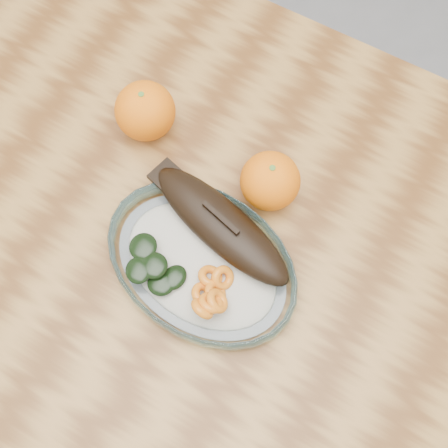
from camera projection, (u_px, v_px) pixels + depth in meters
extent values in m
plane|color=slate|center=(184.00, 315.00, 1.48)|extent=(3.00, 3.00, 0.00)
cube|color=brown|center=(149.00, 212.00, 0.80)|extent=(1.20, 0.80, 0.04)
cylinder|color=brown|center=(53.00, 53.00, 1.34)|extent=(0.06, 0.06, 0.71)
ellipsoid|color=white|center=(202.00, 265.00, 0.74)|extent=(0.52, 0.40, 0.01)
torus|color=#83C2CB|center=(201.00, 263.00, 0.73)|extent=(0.54, 0.54, 0.03)
ellipsoid|color=silver|center=(201.00, 261.00, 0.72)|extent=(0.47, 0.35, 0.02)
ellipsoid|color=black|center=(221.00, 220.00, 0.72)|extent=(0.24, 0.12, 0.04)
ellipsoid|color=black|center=(221.00, 222.00, 0.72)|extent=(0.20, 0.10, 0.02)
cube|color=black|center=(167.00, 172.00, 0.74)|extent=(0.05, 0.05, 0.01)
cube|color=black|center=(221.00, 215.00, 0.70)|extent=(0.06, 0.02, 0.02)
torus|color=#E55510|center=(203.00, 291.00, 0.69)|extent=(0.05, 0.05, 0.03)
torus|color=#E55510|center=(215.00, 289.00, 0.69)|extent=(0.04, 0.04, 0.04)
torus|color=#E55510|center=(223.00, 275.00, 0.70)|extent=(0.04, 0.05, 0.04)
torus|color=#E55510|center=(210.00, 273.00, 0.70)|extent=(0.05, 0.05, 0.03)
torus|color=#E55510|center=(217.00, 298.00, 0.67)|extent=(0.05, 0.04, 0.03)
torus|color=#E55510|center=(211.00, 300.00, 0.67)|extent=(0.04, 0.04, 0.03)
torus|color=#E55510|center=(202.00, 306.00, 0.67)|extent=(0.04, 0.03, 0.04)
ellipsoid|color=black|center=(160.00, 280.00, 0.70)|extent=(0.05, 0.05, 0.01)
ellipsoid|color=black|center=(146.00, 261.00, 0.71)|extent=(0.03, 0.04, 0.01)
ellipsoid|color=black|center=(173.00, 274.00, 0.70)|extent=(0.04, 0.04, 0.01)
ellipsoid|color=black|center=(136.00, 267.00, 0.69)|extent=(0.05, 0.05, 0.01)
ellipsoid|color=black|center=(141.00, 243.00, 0.70)|extent=(0.04, 0.05, 0.01)
ellipsoid|color=black|center=(152.00, 262.00, 0.70)|extent=(0.05, 0.05, 0.01)
sphere|color=#FE6405|center=(145.00, 111.00, 0.78)|extent=(0.09, 0.09, 0.09)
sphere|color=#FE6405|center=(270.00, 181.00, 0.75)|extent=(0.08, 0.08, 0.08)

